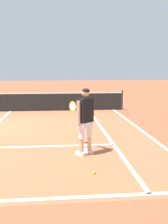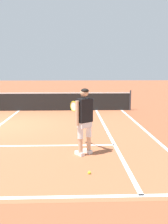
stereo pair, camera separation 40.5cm
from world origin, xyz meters
name	(u,v)px [view 2 (the right image)]	position (x,y,z in m)	size (l,w,h in m)	color
ground_plane	(0,125)	(0.00, 0.00, 0.00)	(80.00, 80.00, 0.00)	#9E5133
line_centre_service	(2,123)	(0.00, 0.32, 0.00)	(0.10, 6.40, 0.01)	white
line_singles_right	(107,131)	(4.12, -1.21, 0.00)	(0.10, 9.47, 0.01)	white
line_doubles_right	(146,131)	(5.49, -1.21, 0.00)	(0.10, 9.47, 0.01)	white
tennis_net	(19,101)	(0.00, 3.52, 0.50)	(11.96, 0.08, 1.07)	#333338
tennis_player	(84,117)	(3.19, -3.66, 0.99)	(0.65, 1.20, 1.71)	white
tennis_ball_near_feet	(89,173)	(3.25, -4.97, 0.03)	(0.07, 0.07, 0.07)	#CCE02D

